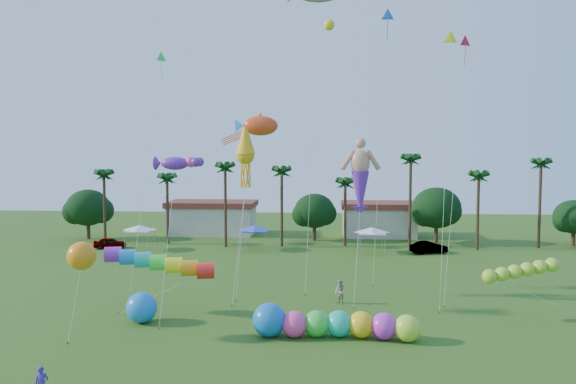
# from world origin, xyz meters

# --- Properties ---
(ground) EXTENTS (160.00, 160.00, 0.00)m
(ground) POSITION_xyz_m (0.00, 0.00, 0.00)
(ground) COLOR #285116
(ground) RESTS_ON ground
(tree_line) EXTENTS (69.46, 8.91, 11.00)m
(tree_line) POSITION_xyz_m (3.57, 44.00, 4.28)
(tree_line) COLOR #3A2819
(tree_line) RESTS_ON ground
(buildings_row) EXTENTS (35.00, 7.00, 4.00)m
(buildings_row) POSITION_xyz_m (-3.09, 50.00, 2.00)
(buildings_row) COLOR beige
(buildings_row) RESTS_ON ground
(tent_row) EXTENTS (31.00, 4.00, 0.60)m
(tent_row) POSITION_xyz_m (-6.00, 36.33, 2.75)
(tent_row) COLOR white
(tent_row) RESTS_ON ground
(car_a) EXTENTS (4.18, 2.50, 1.33)m
(car_a) POSITION_xyz_m (-24.11, 36.80, 0.67)
(car_a) COLOR #4C4C54
(car_a) RESTS_ON ground
(car_b) EXTENTS (4.63, 2.83, 1.44)m
(car_b) POSITION_xyz_m (14.72, 36.15, 0.72)
(car_b) COLOR #4C4C54
(car_b) RESTS_ON ground
(spectator_b) EXTENTS (1.14, 1.17, 1.90)m
(spectator_b) POSITION_xyz_m (3.86, 13.23, 0.95)
(spectator_b) COLOR #A9A18C
(spectator_b) RESTS_ON ground
(caterpillar_inflatable) EXTENTS (10.70, 2.32, 2.18)m
(caterpillar_inflatable) POSITION_xyz_m (3.00, 5.03, 0.92)
(caterpillar_inflatable) COLOR #F94193
(caterpillar_inflatable) RESTS_ON ground
(blue_ball) EXTENTS (2.15, 2.15, 2.15)m
(blue_ball) POSITION_xyz_m (-10.02, 7.30, 1.07)
(blue_ball) COLOR #197FE6
(blue_ball) RESTS_ON ground
(rainbow_tube) EXTENTS (8.87, 1.75, 4.07)m
(rainbow_tube) POSITION_xyz_m (-7.86, 8.42, 3.48)
(rainbow_tube) COLOR red
(rainbow_tube) RESTS_ON ground
(green_worm) EXTENTS (10.17, 1.51, 3.75)m
(green_worm) POSITION_xyz_m (14.23, 9.62, 3.14)
(green_worm) COLOR #9FD22E
(green_worm) RESTS_ON ground
(orange_ball_kite) EXTENTS (1.89, 2.30, 6.19)m
(orange_ball_kite) POSITION_xyz_m (-12.70, 3.94, 5.29)
(orange_ball_kite) COLOR orange
(orange_ball_kite) RESTS_ON ground
(merman_kite) EXTENTS (2.89, 4.56, 12.47)m
(merman_kite) POSITION_xyz_m (5.46, 15.10, 9.57)
(merman_kite) COLOR tan
(merman_kite) RESTS_ON ground
(fish_kite) EXTENTS (4.81, 6.67, 15.13)m
(fish_kite) POSITION_xyz_m (-3.03, 18.49, 14.17)
(fish_kite) COLOR #E44119
(fish_kite) RESTS_ON ground
(squid_kite) EXTENTS (2.17, 5.04, 14.01)m
(squid_kite) POSITION_xyz_m (-3.95, 15.70, 11.61)
(squid_kite) COLOR #FFAE14
(squid_kite) RESTS_ON ground
(lobster_kite) EXTENTS (4.13, 6.50, 11.75)m
(lobster_kite) POSITION_xyz_m (-8.47, 10.68, 11.04)
(lobster_kite) COLOR purple
(lobster_kite) RESTS_ON ground
(delta_kite_red) EXTENTS (2.50, 3.41, 21.16)m
(delta_kite_red) POSITION_xyz_m (13.62, 15.75, 20.12)
(delta_kite_red) COLOR red
(delta_kite_red) RESTS_ON ground
(delta_kite_yellow) EXTENTS (1.76, 3.49, 21.22)m
(delta_kite_yellow) POSITION_xyz_m (12.19, 14.35, 20.25)
(delta_kite_yellow) COLOR #F7FF1A
(delta_kite_yellow) RESTS_ON ground
(delta_kite_green) EXTENTS (2.24, 4.40, 20.29)m
(delta_kite_green) POSITION_xyz_m (-11.14, 16.28, 19.24)
(delta_kite_green) COLOR #38EE4F
(delta_kite_green) RESTS_ON ground
(delta_kite_blue) EXTENTS (2.10, 3.47, 25.01)m
(delta_kite_blue) POSITION_xyz_m (8.20, 22.47, 23.97)
(delta_kite_blue) COLOR blue
(delta_kite_blue) RESTS_ON ground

